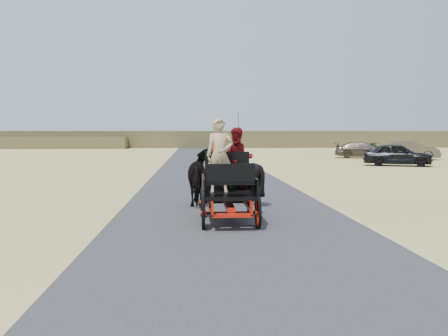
{
  "coord_description": "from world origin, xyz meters",
  "views": [
    {
      "loc": [
        -0.97,
        -10.93,
        2.17
      ],
      "look_at": [
        -0.13,
        2.63,
        1.2
      ],
      "focal_mm": 40.0,
      "sensor_mm": 36.0,
      "label": 1
    }
  ],
  "objects": [
    {
      "name": "carriage",
      "position": [
        -0.13,
        1.03,
        0.36
      ],
      "size": [
        1.3,
        2.4,
        0.72
      ],
      "primitive_type": null,
      "color": "black",
      "rests_on": "ground"
    },
    {
      "name": "driver_man",
      "position": [
        -0.33,
        1.08,
        1.62
      ],
      "size": [
        0.66,
        0.43,
        1.8
      ],
      "primitive_type": "imported",
      "color": "tan",
      "rests_on": "carriage"
    },
    {
      "name": "car_b",
      "position": [
        16.34,
        28.14,
        0.76
      ],
      "size": [
        4.89,
        2.66,
        1.53
      ],
      "primitive_type": "imported",
      "rotation": [
        0.0,
        0.0,
        1.33
      ],
      "color": "brown",
      "rests_on": "ground"
    },
    {
      "name": "passenger_woman",
      "position": [
        0.17,
        1.63,
        1.51
      ],
      "size": [
        0.77,
        0.6,
        1.58
      ],
      "primitive_type": "imported",
      "color": "#660C0F",
      "rests_on": "carriage"
    },
    {
      "name": "road",
      "position": [
        0.0,
        0.0,
        0.01
      ],
      "size": [
        6.0,
        140.0,
        0.01
      ],
      "primitive_type": "cube",
      "color": "#38383A",
      "rests_on": "ground"
    },
    {
      "name": "car_c",
      "position": [
        13.49,
        30.67,
        0.69
      ],
      "size": [
        5.11,
        3.11,
        1.38
      ],
      "primitive_type": "imported",
      "rotation": [
        0.0,
        0.0,
        1.31
      ],
      "color": "brown",
      "rests_on": "ground"
    },
    {
      "name": "car_a",
      "position": [
        12.33,
        20.69,
        0.73
      ],
      "size": [
        4.64,
        3.25,
        1.47
      ],
      "primitive_type": "imported",
      "rotation": [
        0.0,
        0.0,
        1.18
      ],
      "color": "black",
      "rests_on": "ground"
    },
    {
      "name": "ground",
      "position": [
        0.0,
        0.0,
        0.0
      ],
      "size": [
        140.0,
        140.0,
        0.0
      ],
      "primitive_type": "plane",
      "color": "tan"
    },
    {
      "name": "horse_left",
      "position": [
        -0.68,
        4.03,
        0.85
      ],
      "size": [
        0.91,
        2.01,
        1.7
      ],
      "primitive_type": "imported",
      "rotation": [
        0.0,
        0.0,
        3.14
      ],
      "color": "black",
      "rests_on": "ground"
    },
    {
      "name": "pedestrian",
      "position": [
        0.31,
        18.67,
        0.86
      ],
      "size": [
        1.09,
        0.71,
        1.73
      ],
      "primitive_type": "imported",
      "rotation": [
        0.0,
        0.0,
        3.45
      ],
      "color": "#CA4917",
      "rests_on": "ground"
    },
    {
      "name": "horse_right",
      "position": [
        0.42,
        4.03,
        0.85
      ],
      "size": [
        1.37,
        1.54,
        1.7
      ],
      "primitive_type": "imported",
      "rotation": [
        0.0,
        0.0,
        3.14
      ],
      "color": "black",
      "rests_on": "ground"
    },
    {
      "name": "car_d",
      "position": [
        17.13,
        37.71,
        0.59
      ],
      "size": [
        4.65,
        3.76,
        1.18
      ],
      "primitive_type": "imported",
      "rotation": [
        0.0,
        0.0,
        2.08
      ],
      "color": "#0C4C19",
      "rests_on": "ground"
    },
    {
      "name": "ridge_far",
      "position": [
        0.0,
        62.0,
        1.2
      ],
      "size": [
        140.0,
        6.0,
        2.4
      ],
      "primitive_type": "cube",
      "color": "brown",
      "rests_on": "ground"
    }
  ]
}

